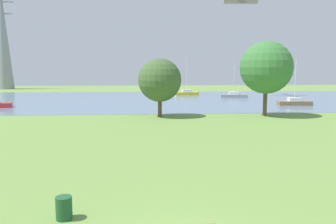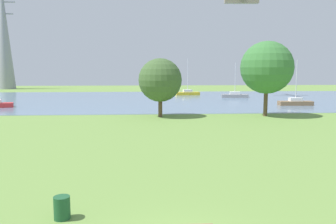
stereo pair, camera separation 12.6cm
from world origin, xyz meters
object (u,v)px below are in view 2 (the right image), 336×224
at_px(electricity_pylon, 4,35).
at_px(tree_east_far, 267,68).
at_px(sailboat_brown, 295,102).
at_px(litter_bin, 62,208).
at_px(sailboat_gray, 235,95).
at_px(tree_mid_shore, 160,80).
at_px(sailboat_yellow, 188,93).
at_px(light_aircraft, 241,0).

bearing_deg(electricity_pylon, tree_east_far, -48.09).
bearing_deg(tree_east_far, sailboat_brown, 52.31).
relative_size(litter_bin, sailboat_gray, 0.13).
distance_m(tree_mid_shore, electricity_pylon, 69.15).
xyz_separation_m(tree_east_far, electricity_pylon, (-50.66, 56.45, 8.82)).
xyz_separation_m(sailboat_yellow, sailboat_gray, (7.95, -6.78, -0.01)).
relative_size(litter_bin, sailboat_brown, 0.12).
bearing_deg(litter_bin, sailboat_yellow, 78.77).
bearing_deg(tree_east_far, litter_bin, -122.74).
distance_m(sailboat_brown, light_aircraft, 24.75).
bearing_deg(sailboat_yellow, tree_mid_shore, -102.32).
bearing_deg(tree_mid_shore, tree_east_far, -1.10).
xyz_separation_m(electricity_pylon, light_aircraft, (55.30, -28.75, 3.91)).
distance_m(sailboat_brown, tree_east_far, 14.41).
distance_m(litter_bin, sailboat_yellow, 57.49).
height_order(litter_bin, tree_mid_shore, tree_mid_shore).
height_order(sailboat_yellow, tree_mid_shore, sailboat_yellow).
height_order(litter_bin, sailboat_brown, sailboat_brown).
bearing_deg(sailboat_brown, electricity_pylon, 142.20).
bearing_deg(sailboat_yellow, electricity_pylon, 151.21).
xyz_separation_m(sailboat_yellow, tree_east_far, (4.92, -31.31, 4.89)).
distance_m(tree_mid_shore, light_aircraft, 34.94).
bearing_deg(sailboat_gray, electricity_pylon, 149.27).
relative_size(sailboat_brown, electricity_pylon, 0.23).
relative_size(tree_mid_shore, tree_east_far, 0.77).
bearing_deg(electricity_pylon, tree_mid_shore, -55.29).
bearing_deg(sailboat_yellow, light_aircraft, -20.69).
height_order(sailboat_yellow, electricity_pylon, electricity_pylon).
relative_size(litter_bin, tree_mid_shore, 0.13).
bearing_deg(sailboat_gray, tree_east_far, -97.03).
distance_m(sailboat_gray, electricity_pylon, 63.95).
bearing_deg(sailboat_gray, light_aircraft, 62.95).
distance_m(sailboat_yellow, electricity_pylon, 53.96).
relative_size(litter_bin, sailboat_yellow, 0.11).
bearing_deg(litter_bin, light_aircraft, 68.52).
distance_m(litter_bin, light_aircraft, 59.41).
distance_m(sailboat_yellow, tree_mid_shore, 32.01).
xyz_separation_m(tree_mid_shore, light_aircraft, (16.36, 27.47, 14.09)).
bearing_deg(light_aircraft, sailboat_gray, -117.05).
bearing_deg(sailboat_gray, sailboat_yellow, 139.54).
relative_size(sailboat_brown, tree_mid_shore, 1.03).
bearing_deg(tree_mid_shore, sailboat_brown, 27.69).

